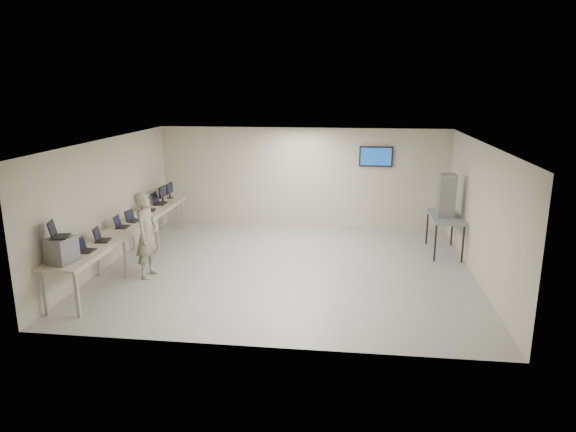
# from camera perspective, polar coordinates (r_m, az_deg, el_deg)

# --- Properties ---
(room) EXTENTS (8.01, 7.01, 2.81)m
(room) POSITION_cam_1_polar(r_m,az_deg,el_deg) (11.01, 0.08, 1.12)
(room) COLOR #B4B4B1
(room) RESTS_ON ground
(workbench) EXTENTS (0.76, 6.00, 0.90)m
(workbench) POSITION_cam_1_polar(r_m,az_deg,el_deg) (12.08, -17.27, -1.20)
(workbench) COLOR #CCB488
(workbench) RESTS_ON ground
(equipment_box) EXTENTS (0.48, 0.52, 0.46)m
(equipment_box) POSITION_cam_1_polar(r_m,az_deg,el_deg) (9.82, -23.85, -3.48)
(equipment_box) COLOR gray
(equipment_box) RESTS_ON workbench
(laptop_on_box) EXTENTS (0.40, 0.43, 0.29)m
(laptop_on_box) POSITION_cam_1_polar(r_m,az_deg,el_deg) (9.77, -24.32, -1.74)
(laptop_on_box) COLOR black
(laptop_on_box) RESTS_ON equipment_box
(laptop_0) EXTENTS (0.27, 0.33, 0.26)m
(laptop_0) POSITION_cam_1_polar(r_m,az_deg,el_deg) (10.37, -21.70, -3.31)
(laptop_0) COLOR black
(laptop_0) RESTS_ON workbench
(laptop_1) EXTENTS (0.34, 0.39, 0.27)m
(laptop_1) POSITION_cam_1_polar(r_m,az_deg,el_deg) (10.94, -20.11, -2.25)
(laptop_1) COLOR black
(laptop_1) RESTS_ON workbench
(laptop_2) EXTENTS (0.30, 0.35, 0.26)m
(laptop_2) POSITION_cam_1_polar(r_m,az_deg,el_deg) (11.83, -18.12, -0.88)
(laptop_2) COLOR black
(laptop_2) RESTS_ON workbench
(laptop_3) EXTENTS (0.34, 0.37, 0.26)m
(laptop_3) POSITION_cam_1_polar(r_m,az_deg,el_deg) (12.28, -16.91, -0.24)
(laptop_3) COLOR black
(laptop_3) RESTS_ON workbench
(laptop_4) EXTENTS (0.37, 0.40, 0.27)m
(laptop_4) POSITION_cam_1_polar(r_m,az_deg,el_deg) (13.20, -15.32, 0.88)
(laptop_4) COLOR black
(laptop_4) RESTS_ON workbench
(laptop_5) EXTENTS (0.34, 0.40, 0.31)m
(laptop_5) POSITION_cam_1_polar(r_m,az_deg,el_deg) (13.85, -14.25, 1.62)
(laptop_5) COLOR black
(laptop_5) RESTS_ON workbench
(monitor_near) EXTENTS (0.20, 0.44, 0.43)m
(monitor_near) POSITION_cam_1_polar(r_m,az_deg,el_deg) (13.98, -13.77, 2.53)
(monitor_near) COLOR black
(monitor_near) RESTS_ON workbench
(monitor_far) EXTENTS (0.19, 0.42, 0.42)m
(monitor_far) POSITION_cam_1_polar(r_m,az_deg,el_deg) (14.48, -13.02, 2.93)
(monitor_far) COLOR black
(monitor_far) RESTS_ON workbench
(soldier) EXTENTS (0.47, 0.69, 1.82)m
(soldier) POSITION_cam_1_polar(r_m,az_deg,el_deg) (11.05, -15.39, -2.04)
(soldier) COLOR gray
(soldier) RESTS_ON ground
(side_table) EXTENTS (0.71, 1.53, 0.92)m
(side_table) POSITION_cam_1_polar(r_m,az_deg,el_deg) (12.73, 17.08, -0.33)
(side_table) COLOR slate
(side_table) RESTS_ON ground
(storage_bins) EXTENTS (0.38, 0.43, 1.01)m
(storage_bins) POSITION_cam_1_polar(r_m,az_deg,el_deg) (12.60, 17.19, 2.22)
(storage_bins) COLOR gray
(storage_bins) RESTS_ON side_table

